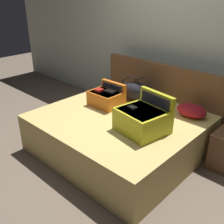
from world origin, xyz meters
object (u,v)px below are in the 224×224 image
bed (119,133)px  pillow_near_headboard (191,111)px  hard_case_large (143,119)px  duffel_bag (136,91)px  hard_case_medium (106,97)px

bed → pillow_near_headboard: 0.95m
hard_case_large → duffel_bag: (-0.61, 0.66, -0.02)m
bed → duffel_bag: 0.70m
hard_case_large → hard_case_medium: 0.82m
bed → hard_case_large: size_ratio=3.37×
hard_case_large → pillow_near_headboard: size_ratio=1.49×
duffel_bag → pillow_near_headboard: (0.83, 0.05, -0.06)m
hard_case_large → duffel_bag: size_ratio=0.93×
hard_case_medium → duffel_bag: duffel_bag is taller
duffel_bag → pillow_near_headboard: bearing=3.7°
pillow_near_headboard → hard_case_large: bearing=-106.8°
bed → pillow_near_headboard: size_ratio=5.04×
bed → hard_case_medium: 0.52m
hard_case_large → hard_case_medium: size_ratio=1.35×
bed → pillow_near_headboard: pillow_near_headboard is taller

